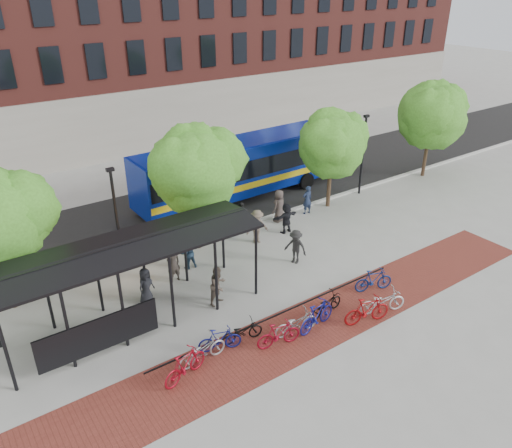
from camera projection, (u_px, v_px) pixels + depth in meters
ground at (284, 257)px, 25.07m from camera, size 160.00×160.00×0.00m
asphalt_street at (204, 203)px, 30.92m from camera, size 160.00×8.00×0.01m
curb at (240, 226)px, 27.97m from camera, size 160.00×0.25×0.12m
brick_strip at (320, 321)px, 20.39m from camera, size 24.00×3.00×0.01m
bike_rack_rail at (282, 322)px, 20.38m from camera, size 12.00×0.05×0.95m
building_brick at (196, 8)px, 44.74m from camera, size 55.00×14.00×20.00m
bus_shelter at (127, 256)px, 19.19m from camera, size 10.60×3.07×3.60m
tree_b at (196, 166)px, 24.03m from camera, size 5.15×4.20×6.47m
tree_c at (333, 141)px, 28.83m from camera, size 4.66×3.80×5.92m
tree_d at (433, 112)px, 33.28m from camera, size 5.39×4.40×6.55m
lamp_post_left at (117, 217)px, 22.87m from camera, size 0.35×0.20×5.12m
lamp_post_right at (363, 153)px, 31.10m from camera, size 0.35×0.20×5.12m
bus at (239, 166)px, 30.88m from camera, size 13.57×3.39×3.65m
bike_1 at (185, 365)px, 17.28m from camera, size 2.00×1.06×1.16m
bike_2 at (202, 351)px, 18.05m from camera, size 1.97×0.76×1.02m
bike_3 at (220, 339)px, 18.62m from camera, size 1.72×1.01×1.00m
bike_4 at (242, 331)px, 19.13m from camera, size 1.75×0.88×0.88m
bike_5 at (279, 334)px, 18.83m from camera, size 1.85×0.87×1.07m
bike_6 at (296, 323)px, 19.51m from camera, size 1.95×0.91×0.99m
bike_7 at (317, 316)px, 19.75m from camera, size 2.08×0.91×1.21m
bike_8 at (326, 304)px, 20.67m from camera, size 1.80×0.79×0.92m
bike_9 at (367, 310)px, 20.06m from camera, size 2.10×1.10×1.21m
bike_10 at (382, 301)px, 20.72m from camera, size 2.16×1.33×1.07m
bike_11 at (374, 280)px, 22.16m from camera, size 1.86×1.08×1.08m
pedestrian_0 at (146, 286)px, 21.24m from camera, size 0.96×0.83×1.67m
pedestrian_1 at (173, 264)px, 22.69m from camera, size 0.69×0.47×1.81m
pedestrian_2 at (188, 252)px, 23.77m from camera, size 0.85×0.69×1.68m
pedestrian_3 at (257, 227)px, 25.98m from camera, size 1.33×0.94×1.87m
pedestrian_4 at (241, 216)px, 27.48m from camera, size 0.99×0.59×1.59m
pedestrian_5 at (286, 218)px, 27.09m from camera, size 1.59×0.53×1.71m
pedestrian_6 at (279, 206)px, 28.26m from camera, size 1.07×0.86×1.91m
pedestrian_7 at (307, 200)px, 29.23m from camera, size 0.66×0.45×1.75m
pedestrian_8 at (218, 285)px, 21.15m from camera, size 1.05×0.94×1.79m
pedestrian_9 at (296, 247)px, 24.17m from camera, size 1.08×1.31×1.76m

